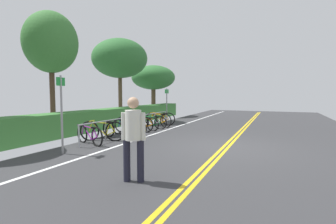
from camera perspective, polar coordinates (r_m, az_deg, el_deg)
name	(u,v)px	position (r m, az deg, el deg)	size (l,w,h in m)	color
ground_plane	(226,148)	(8.53, 13.09, -7.98)	(37.83, 10.16, 0.05)	#353538
centre_line_yellow_inner	(228,147)	(8.51, 13.62, -7.83)	(34.05, 0.10, 0.00)	gold
centre_line_yellow_outer	(223,147)	(8.54, 12.56, -7.78)	(34.05, 0.10, 0.00)	gold
bike_lane_stripe_white	(137,140)	(9.71, -7.06, -6.27)	(34.05, 0.12, 0.00)	white
bike_rack	(134,120)	(11.41, -7.70, -1.83)	(6.99, 0.05, 0.76)	#9EA0A5
bicycle_0	(89,135)	(9.13, -17.54, -5.02)	(0.66, 1.60, 0.70)	black
bicycle_1	(102,131)	(9.70, -14.80, -4.19)	(0.63, 1.70, 0.79)	black
bicycle_2	(118,130)	(10.16, -11.38, -3.96)	(0.52, 1.75, 0.72)	black
bicycle_3	(129,127)	(10.79, -8.95, -3.46)	(0.46, 1.76, 0.72)	black
bicycle_4	(134,124)	(11.54, -7.81, -2.85)	(0.65, 1.77, 0.76)	black
bicycle_5	(143,123)	(12.12, -5.66, -2.61)	(0.46, 1.78, 0.71)	black
bicycle_6	(152,122)	(12.60, -3.78, -2.34)	(0.46, 1.66, 0.71)	black
bicycle_7	(159,120)	(13.34, -2.18, -1.83)	(0.59, 1.72, 0.78)	black
bicycle_8	(160,119)	(14.08, -1.86, -1.56)	(0.66, 1.65, 0.75)	black
pedestrian	(133,133)	(4.99, -7.92, -4.85)	(0.32, 0.47, 1.69)	#1E1E2D
sign_post_near	(61,107)	(7.85, -23.19, 1.06)	(0.36, 0.10, 2.29)	gray
sign_post_far	(167,102)	(14.93, -0.29, 2.27)	(0.36, 0.08, 2.09)	gray
hedge_backdrop	(113,117)	(13.91, -12.41, -1.17)	(15.94, 1.00, 0.98)	#387533
tree_mid	(51,43)	(12.89, -25.24, 14.12)	(2.39, 2.39, 5.48)	#473323
tree_far_right	(120,59)	(16.35, -10.97, 11.88)	(3.47, 3.47, 5.22)	brown
tree_extra	(153,78)	(20.11, -3.37, 7.82)	(3.47, 3.47, 4.02)	brown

